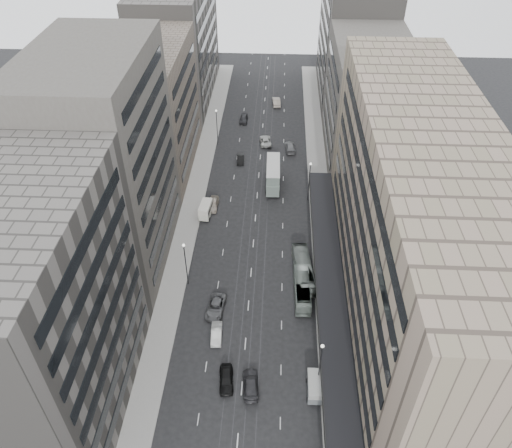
% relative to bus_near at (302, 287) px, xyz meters
% --- Properties ---
extents(ground, '(220.00, 220.00, 0.00)m').
position_rel_bus_near_xyz_m(ground, '(-8.01, -10.76, -1.38)').
color(ground, black).
rests_on(ground, ground).
extents(sidewalk_right, '(4.00, 125.00, 0.15)m').
position_rel_bus_near_xyz_m(sidewalk_right, '(3.99, 26.74, -1.31)').
color(sidewalk_right, gray).
rests_on(sidewalk_right, ground).
extents(sidewalk_left, '(4.00, 125.00, 0.15)m').
position_rel_bus_near_xyz_m(sidewalk_left, '(-20.01, 26.74, -1.31)').
color(sidewalk_left, gray).
rests_on(sidewalk_left, ground).
extents(department_store, '(19.20, 60.00, 30.00)m').
position_rel_bus_near_xyz_m(department_store, '(13.44, -2.76, 13.57)').
color(department_store, gray).
rests_on(department_store, ground).
extents(building_right_mid, '(15.00, 28.00, 24.00)m').
position_rel_bus_near_xyz_m(building_right_mid, '(13.49, 41.24, 10.62)').
color(building_right_mid, '#49453F').
rests_on(building_right_mid, ground).
extents(building_right_far, '(15.00, 32.00, 28.00)m').
position_rel_bus_near_xyz_m(building_right_far, '(13.49, 71.24, 12.62)').
color(building_right_far, '#5B5752').
rests_on(building_right_far, ground).
extents(building_left_a, '(15.00, 28.00, 30.00)m').
position_rel_bus_near_xyz_m(building_left_a, '(-29.51, -18.76, 13.62)').
color(building_left_a, '#5B5752').
rests_on(building_left_a, ground).
extents(building_left_b, '(15.00, 26.00, 34.00)m').
position_rel_bus_near_xyz_m(building_left_b, '(-29.51, 8.24, 15.62)').
color(building_left_b, '#49453F').
rests_on(building_left_b, ground).
extents(building_left_c, '(15.00, 28.00, 25.00)m').
position_rel_bus_near_xyz_m(building_left_c, '(-29.51, 35.24, 11.12)').
color(building_left_c, '#675B50').
rests_on(building_left_c, ground).
extents(building_left_d, '(15.00, 38.00, 28.00)m').
position_rel_bus_near_xyz_m(building_left_d, '(-29.51, 68.24, 12.62)').
color(building_left_d, '#5B5752').
rests_on(building_left_d, ground).
extents(lamp_right_near, '(0.44, 0.44, 8.32)m').
position_rel_bus_near_xyz_m(lamp_right_near, '(1.69, -15.76, 3.82)').
color(lamp_right_near, '#262628').
rests_on(lamp_right_near, ground).
extents(lamp_right_far, '(0.44, 0.44, 8.32)m').
position_rel_bus_near_xyz_m(lamp_right_far, '(1.69, 24.24, 3.82)').
color(lamp_right_far, '#262628').
rests_on(lamp_right_far, ground).
extents(lamp_left_near, '(0.44, 0.44, 8.32)m').
position_rel_bus_near_xyz_m(lamp_left_near, '(-17.71, 1.24, 3.82)').
color(lamp_left_near, '#262628').
rests_on(lamp_left_near, ground).
extents(lamp_left_far, '(0.44, 0.44, 8.32)m').
position_rel_bus_near_xyz_m(lamp_left_far, '(-17.71, 44.24, 3.82)').
color(lamp_left_far, '#262628').
rests_on(lamp_left_far, ground).
extents(bus_near, '(2.55, 9.96, 2.76)m').
position_rel_bus_near_xyz_m(bus_near, '(0.00, 0.00, 0.00)').
color(bus_near, gray).
rests_on(bus_near, ground).
extents(bus_far, '(3.60, 10.58, 2.89)m').
position_rel_bus_near_xyz_m(bus_far, '(0.30, 3.88, 0.06)').
color(bus_far, gray).
rests_on(bus_far, ground).
extents(double_decker, '(2.91, 9.10, 4.96)m').
position_rel_bus_near_xyz_m(double_decker, '(-5.09, 28.62, 1.30)').
color(double_decker, slate).
rests_on(double_decker, ground).
extents(vw_microbus, '(1.90, 4.12, 2.22)m').
position_rel_bus_near_xyz_m(vw_microbus, '(1.19, -16.78, -0.15)').
color(vw_microbus, slate).
rests_on(vw_microbus, ground).
extents(panel_van, '(2.41, 4.34, 2.63)m').
position_rel_bus_near_xyz_m(panel_van, '(-17.09, 18.48, 0.07)').
color(panel_van, beige).
rests_on(panel_van, ground).
extents(sedan_0, '(2.25, 4.66, 1.53)m').
position_rel_bus_near_xyz_m(sedan_0, '(-10.05, -15.99, -0.61)').
color(sedan_0, black).
rests_on(sedan_0, ground).
extents(sedan_1, '(1.70, 4.24, 1.37)m').
position_rel_bus_near_xyz_m(sedan_1, '(-12.12, -8.78, -0.70)').
color(sedan_1, beige).
rests_on(sedan_1, ground).
extents(sedan_2, '(3.01, 5.54, 1.47)m').
position_rel_bus_near_xyz_m(sedan_2, '(-12.77, -3.95, -0.64)').
color(sedan_2, '#525355').
rests_on(sedan_2, ground).
extents(sedan_3, '(2.51, 5.19, 1.46)m').
position_rel_bus_near_xyz_m(sedan_3, '(-6.87, -16.54, -0.65)').
color(sedan_3, '#29292C').
rests_on(sedan_3, ground).
extents(sedan_4, '(2.02, 4.73, 1.59)m').
position_rel_bus_near_xyz_m(sedan_4, '(-16.06, 21.02, -0.58)').
color(sedan_4, '#A59788').
rests_on(sedan_4, ground).
extents(sedan_5, '(1.63, 4.08, 1.32)m').
position_rel_bus_near_xyz_m(sedan_5, '(-12.14, 37.22, -0.72)').
color(sedan_5, black).
rests_on(sedan_5, ground).
extents(sedan_6, '(2.95, 5.41, 1.44)m').
position_rel_bus_near_xyz_m(sedan_6, '(-7.13, 44.99, -0.66)').
color(sedan_6, beige).
rests_on(sedan_6, ground).
extents(sedan_7, '(2.58, 5.38, 1.51)m').
position_rel_bus_near_xyz_m(sedan_7, '(-1.61, 42.39, -0.62)').
color(sedan_7, '#5F5F61').
rests_on(sedan_7, ground).
extents(sedan_8, '(1.90, 4.56, 1.54)m').
position_rel_bus_near_xyz_m(sedan_8, '(-12.64, 54.98, -0.61)').
color(sedan_8, '#242426').
rests_on(sedan_8, ground).
extents(sedan_9, '(2.23, 5.26, 1.69)m').
position_rel_bus_near_xyz_m(sedan_9, '(-5.00, 64.32, -0.54)').
color(sedan_9, '#A39687').
rests_on(sedan_9, ground).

